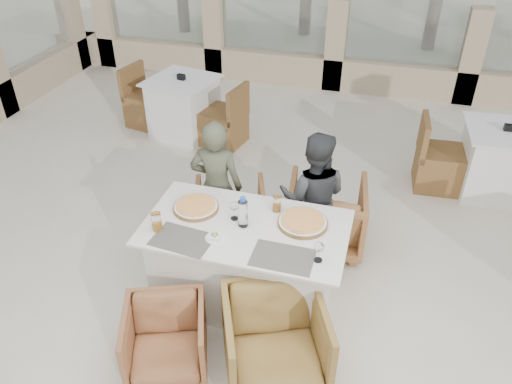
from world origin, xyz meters
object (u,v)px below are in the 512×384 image
(beer_glass_left, at_px, (157,222))
(bg_table_a, at_px, (184,107))
(armchair_far_left, at_px, (231,216))
(armchair_far_right, at_px, (326,215))
(wine_glass_corner, at_px, (319,251))
(armchair_near_right, at_px, (275,341))
(olive_dish, at_px, (215,236))
(dining_table, at_px, (246,263))
(bg_table_b, at_px, (498,162))
(diner_right, at_px, (313,198))
(beer_glass_right, at_px, (277,204))
(wine_glass_centre, at_px, (234,209))
(diner_left, at_px, (217,187))
(pizza_right, at_px, (303,222))
(water_bottle, at_px, (243,212))
(pizza_left, at_px, (196,206))
(armchair_near_left, at_px, (166,339))

(beer_glass_left, height_order, bg_table_a, beer_glass_left)
(armchair_far_left, height_order, armchair_far_right, armchair_far_right)
(wine_glass_corner, height_order, armchair_far_left, wine_glass_corner)
(armchair_near_right, height_order, bg_table_a, bg_table_a)
(olive_dish, xyz_separation_m, armchair_far_right, (0.70, 1.11, -0.46))
(dining_table, bearing_deg, bg_table_b, 46.50)
(armchair_far_right, xyz_separation_m, diner_right, (-0.11, -0.19, 0.31))
(olive_dish, relative_size, bg_table_b, 0.07)
(beer_glass_right, relative_size, olive_dish, 1.28)
(diner_right, bearing_deg, olive_dish, 52.19)
(dining_table, xyz_separation_m, diner_right, (0.41, 0.71, 0.26))
(beer_glass_left, relative_size, olive_dish, 1.40)
(diner_right, xyz_separation_m, bg_table_a, (-2.09, 1.97, -0.26))
(armchair_near_right, relative_size, bg_table_a, 0.44)
(wine_glass_centre, bearing_deg, bg_table_a, 120.82)
(beer_glass_left, distance_m, armchair_far_left, 1.09)
(bg_table_b, bearing_deg, diner_left, -151.13)
(armchair_far_right, height_order, bg_table_b, bg_table_b)
(pizza_right, xyz_separation_m, beer_glass_left, (-1.07, -0.37, 0.05))
(water_bottle, relative_size, beer_glass_left, 1.75)
(olive_dish, xyz_separation_m, bg_table_a, (-1.49, 2.89, -0.41))
(dining_table, bearing_deg, olive_dish, -132.13)
(beer_glass_left, relative_size, beer_glass_right, 1.09)
(pizza_right, height_order, armchair_near_right, pizza_right)
(pizza_left, bearing_deg, dining_table, -13.79)
(wine_glass_centre, distance_m, bg_table_b, 3.24)
(armchair_near_left, xyz_separation_m, bg_table_a, (-1.31, 3.50, 0.12))
(armchair_far_right, height_order, armchair_near_right, armchair_far_right)
(beer_glass_right, height_order, diner_right, diner_right)
(pizza_right, xyz_separation_m, diner_left, (-0.89, 0.47, -0.14))
(beer_glass_right, bearing_deg, armchair_far_left, 142.92)
(beer_glass_right, bearing_deg, pizza_left, -166.16)
(water_bottle, relative_size, armchair_far_right, 0.37)
(bg_table_a, bearing_deg, diner_left, -48.28)
(diner_right, bearing_deg, wine_glass_centre, 45.84)
(pizza_left, height_order, diner_right, diner_right)
(pizza_left, bearing_deg, water_bottle, -13.34)
(pizza_left, distance_m, diner_right, 1.07)
(water_bottle, bearing_deg, diner_left, 125.88)
(dining_table, height_order, wine_glass_corner, wine_glass_corner)
(pizza_right, bearing_deg, armchair_near_right, -90.89)
(pizza_left, xyz_separation_m, wine_glass_corner, (1.07, -0.35, 0.07))
(beer_glass_right, bearing_deg, diner_right, 62.90)
(olive_dish, distance_m, armchair_near_right, 0.88)
(diner_left, xyz_separation_m, diner_right, (0.87, 0.10, -0.02))
(wine_glass_corner, relative_size, bg_table_a, 0.11)
(armchair_far_right, bearing_deg, diner_right, 53.17)
(olive_dish, distance_m, diner_right, 1.10)
(bg_table_b, bearing_deg, armchair_near_left, -132.90)
(pizza_right, height_order, olive_dish, pizza_right)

